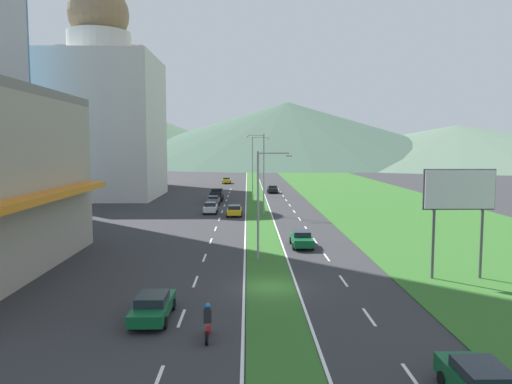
{
  "coord_description": "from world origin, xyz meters",
  "views": [
    {
      "loc": [
        -1.52,
        -31.58,
        9.3
      ],
      "look_at": [
        -0.37,
        33.86,
        3.12
      ],
      "focal_mm": 34.59,
      "sensor_mm": 36.0,
      "label": 1
    }
  ],
  "objects_px": {
    "motorcycle_rider": "(208,324)",
    "street_lamp_mid": "(262,170)",
    "car_2": "(301,239)",
    "car_4": "(272,189)",
    "billboard_roadside": "(459,196)",
    "car_3": "(214,200)",
    "car_5": "(211,208)",
    "car_0": "(153,306)",
    "car_1": "(234,210)",
    "street_lamp_far": "(254,162)",
    "pickup_truck_0": "(217,195)",
    "car_7": "(227,180)",
    "street_lamp_near": "(262,198)"
  },
  "relations": [
    {
      "from": "car_4",
      "to": "car_5",
      "type": "xyz_separation_m",
      "value": [
        -10.03,
        -29.18,
        0.01
      ]
    },
    {
      "from": "car_2",
      "to": "car_4",
      "type": "distance_m",
      "value": 51.83
    },
    {
      "from": "car_0",
      "to": "car_3",
      "type": "bearing_deg",
      "value": 0.25
    },
    {
      "from": "car_2",
      "to": "car_4",
      "type": "xyz_separation_m",
      "value": [
        -0.04,
        51.83,
        0.02
      ]
    },
    {
      "from": "billboard_roadside",
      "to": "street_lamp_far",
      "type": "bearing_deg",
      "value": 102.81
    },
    {
      "from": "car_5",
      "to": "street_lamp_near",
      "type": "bearing_deg",
      "value": -167.32
    },
    {
      "from": "billboard_roadside",
      "to": "car_1",
      "type": "xyz_separation_m",
      "value": [
        -16.32,
        31.23,
        -5.13
      ]
    },
    {
      "from": "street_lamp_far",
      "to": "car_5",
      "type": "height_order",
      "value": "street_lamp_far"
    },
    {
      "from": "street_lamp_mid",
      "to": "car_4",
      "type": "height_order",
      "value": "street_lamp_mid"
    },
    {
      "from": "car_0",
      "to": "car_1",
      "type": "xyz_separation_m",
      "value": [
        3.36,
        38.87,
        0.01
      ]
    },
    {
      "from": "street_lamp_mid",
      "to": "car_0",
      "type": "height_order",
      "value": "street_lamp_mid"
    },
    {
      "from": "billboard_roadside",
      "to": "car_4",
      "type": "bearing_deg",
      "value": 98.69
    },
    {
      "from": "car_2",
      "to": "car_4",
      "type": "bearing_deg",
      "value": -179.96
    },
    {
      "from": "street_lamp_mid",
      "to": "car_5",
      "type": "height_order",
      "value": "street_lamp_mid"
    },
    {
      "from": "car_1",
      "to": "billboard_roadside",
      "type": "bearing_deg",
      "value": -152.41
    },
    {
      "from": "motorcycle_rider",
      "to": "street_lamp_mid",
      "type": "bearing_deg",
      "value": -5.18
    },
    {
      "from": "car_2",
      "to": "car_3",
      "type": "bearing_deg",
      "value": -162.42
    },
    {
      "from": "car_2",
      "to": "billboard_roadside",
      "type": "bearing_deg",
      "value": 40.4
    },
    {
      "from": "street_lamp_mid",
      "to": "car_2",
      "type": "distance_m",
      "value": 21.9
    },
    {
      "from": "car_1",
      "to": "car_7",
      "type": "distance_m",
      "value": 56.36
    },
    {
      "from": "street_lamp_far",
      "to": "billboard_roadside",
      "type": "height_order",
      "value": "street_lamp_far"
    },
    {
      "from": "car_0",
      "to": "pickup_truck_0",
      "type": "bearing_deg",
      "value": 0.12
    },
    {
      "from": "car_4",
      "to": "car_7",
      "type": "height_order",
      "value": "car_4"
    },
    {
      "from": "street_lamp_near",
      "to": "car_4",
      "type": "distance_m",
      "value": 57.31
    },
    {
      "from": "pickup_truck_0",
      "to": "motorcycle_rider",
      "type": "height_order",
      "value": "pickup_truck_0"
    },
    {
      "from": "car_4",
      "to": "street_lamp_mid",
      "type": "bearing_deg",
      "value": -5.54
    },
    {
      "from": "car_0",
      "to": "pickup_truck_0",
      "type": "distance_m",
      "value": 57.48
    },
    {
      "from": "street_lamp_near",
      "to": "car_3",
      "type": "xyz_separation_m",
      "value": [
        -6.49,
        37.69,
        -4.38
      ]
    },
    {
      "from": "car_5",
      "to": "pickup_truck_0",
      "type": "relative_size",
      "value": 0.77
    },
    {
      "from": "car_1",
      "to": "car_3",
      "type": "height_order",
      "value": "car_1"
    },
    {
      "from": "car_3",
      "to": "car_4",
      "type": "bearing_deg",
      "value": -27.96
    },
    {
      "from": "car_0",
      "to": "car_2",
      "type": "xyz_separation_m",
      "value": [
        10.07,
        18.92,
        0.02
      ]
    },
    {
      "from": "pickup_truck_0",
      "to": "street_lamp_near",
      "type": "bearing_deg",
      "value": -171.69
    },
    {
      "from": "billboard_roadside",
      "to": "car_1",
      "type": "height_order",
      "value": "billboard_roadside"
    },
    {
      "from": "car_5",
      "to": "pickup_truck_0",
      "type": "height_order",
      "value": "pickup_truck_0"
    },
    {
      "from": "car_5",
      "to": "car_0",
      "type": "bearing_deg",
      "value": 180.0
    },
    {
      "from": "billboard_roadside",
      "to": "car_3",
      "type": "xyz_separation_m",
      "value": [
        -19.9,
        43.78,
        -5.13
      ]
    },
    {
      "from": "car_2",
      "to": "car_5",
      "type": "relative_size",
      "value": 1.14
    },
    {
      "from": "car_0",
      "to": "motorcycle_rider",
      "type": "height_order",
      "value": "motorcycle_rider"
    },
    {
      "from": "street_lamp_near",
      "to": "car_1",
      "type": "xyz_separation_m",
      "value": [
        -2.91,
        25.14,
        -4.37
      ]
    },
    {
      "from": "car_2",
      "to": "car_4",
      "type": "relative_size",
      "value": 1.14
    },
    {
      "from": "street_lamp_mid",
      "to": "billboard_roadside",
      "type": "relative_size",
      "value": 1.41
    },
    {
      "from": "street_lamp_mid",
      "to": "motorcycle_rider",
      "type": "height_order",
      "value": "street_lamp_mid"
    },
    {
      "from": "street_lamp_far",
      "to": "car_7",
      "type": "height_order",
      "value": "street_lamp_far"
    },
    {
      "from": "street_lamp_mid",
      "to": "car_3",
      "type": "height_order",
      "value": "street_lamp_mid"
    },
    {
      "from": "street_lamp_far",
      "to": "car_5",
      "type": "xyz_separation_m",
      "value": [
        -6.37,
        -24.56,
        -5.47
      ]
    },
    {
      "from": "street_lamp_near",
      "to": "car_2",
      "type": "height_order",
      "value": "street_lamp_near"
    },
    {
      "from": "car_2",
      "to": "car_7",
      "type": "distance_m",
      "value": 76.87
    },
    {
      "from": "billboard_roadside",
      "to": "street_lamp_near",
      "type": "bearing_deg",
      "value": 155.57
    },
    {
      "from": "street_lamp_mid",
      "to": "car_5",
      "type": "xyz_separation_m",
      "value": [
        -7.04,
        1.63,
        -5.32
      ]
    }
  ]
}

